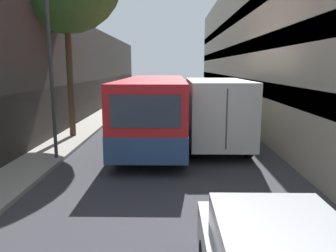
% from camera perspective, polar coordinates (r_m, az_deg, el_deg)
% --- Properties ---
extents(ground_plane, '(150.00, 150.00, 0.00)m').
position_cam_1_polar(ground_plane, '(14.21, -0.14, -3.34)').
color(ground_plane, '#38383D').
extents(sidewalk_left, '(1.61, 60.00, 0.14)m').
position_cam_1_polar(sidewalk_left, '(14.97, -17.61, -2.86)').
color(sidewalk_left, '#9E998E').
rests_on(sidewalk_left, ground_plane).
extents(building_left_shopfront, '(2.40, 60.00, 6.05)m').
position_cam_1_polar(building_left_shopfront, '(15.34, -24.97, 7.10)').
color(building_left_shopfront, '#423D38').
rests_on(building_left_shopfront, ground_plane).
extents(building_right_apartment, '(2.40, 60.00, 9.39)m').
position_cam_1_polar(building_right_apartment, '(14.80, 22.10, 14.68)').
color(building_right_apartment, '#A89E89').
rests_on(building_right_apartment, ground_plane).
extents(bus, '(2.58, 9.63, 2.85)m').
position_cam_1_polar(bus, '(14.40, -2.34, 3.00)').
color(bus, red).
rests_on(bus, ground_plane).
extents(box_truck, '(2.30, 7.08, 2.82)m').
position_cam_1_polar(box_truck, '(14.46, 8.01, 3.09)').
color(box_truck, silver).
rests_on(box_truck, ground_plane).
extents(street_lamp, '(0.36, 0.80, 6.28)m').
position_cam_1_polar(street_lamp, '(12.10, -20.09, 15.37)').
color(street_lamp, '#38383D').
rests_on(street_lamp, sidewalk_left).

